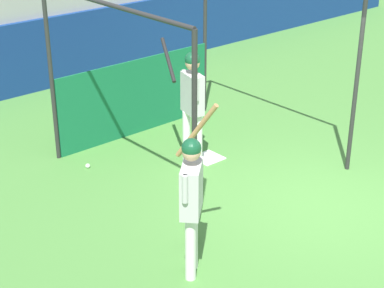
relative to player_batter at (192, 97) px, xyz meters
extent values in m
plane|color=#477F38|center=(0.55, -2.34, -1.18)|extent=(60.00, 60.00, 0.00)
cube|color=navy|center=(0.55, 4.91, -0.41)|extent=(24.00, 0.12, 1.54)
cube|color=maroon|center=(-0.28, 5.37, 0.41)|extent=(0.45, 0.40, 0.10)
cube|color=maroon|center=(-0.28, 5.55, 0.64)|extent=(0.45, 0.06, 0.40)
cube|color=maroon|center=(0.27, 5.37, 0.41)|extent=(0.45, 0.40, 0.10)
cube|color=maroon|center=(0.82, 5.37, 0.41)|extent=(0.45, 0.40, 0.10)
cube|color=maroon|center=(1.37, 5.37, 0.41)|extent=(0.45, 0.40, 0.10)
cube|color=maroon|center=(1.92, 5.37, 0.41)|extent=(0.45, 0.40, 0.10)
cylinder|color=#282828|center=(-1.53, -1.79, 0.26)|extent=(0.07, 0.07, 2.88)
cylinder|color=#282828|center=(1.80, -1.79, 0.26)|extent=(0.07, 0.07, 2.88)
cylinder|color=#282828|center=(-1.53, 1.67, 0.26)|extent=(0.07, 0.07, 2.88)
cylinder|color=#282828|center=(1.80, 1.67, 0.26)|extent=(0.07, 0.07, 2.88)
cylinder|color=#282828|center=(-1.53, -0.06, 1.70)|extent=(0.06, 3.47, 0.06)
cube|color=#14663D|center=(0.14, 1.65, -0.49)|extent=(3.25, 0.03, 1.39)
cube|color=white|center=(0.36, -0.01, -1.17)|extent=(0.44, 0.44, 0.02)
cylinder|color=white|center=(0.04, -0.12, -0.72)|extent=(0.16, 0.16, 0.92)
cylinder|color=white|center=(-0.03, 0.10, -0.72)|extent=(0.16, 0.16, 0.92)
cube|color=#B7B7B7|center=(0.01, -0.01, 0.07)|extent=(0.32, 0.47, 0.65)
sphere|color=tan|center=(0.01, -0.01, 0.57)|extent=(0.23, 0.23, 0.23)
sphere|color=#144C2D|center=(0.01, -0.01, 0.62)|extent=(0.24, 0.24, 0.24)
cylinder|color=#B7B7B7|center=(-0.09, -0.22, 0.21)|extent=(0.09, 0.09, 0.36)
cylinder|color=#B7B7B7|center=(0.02, 0.22, 0.21)|extent=(0.09, 0.09, 0.36)
cylinder|color=black|center=(-0.22, 0.31, 0.59)|extent=(0.36, 0.70, 0.54)
sphere|color=black|center=(0.10, 0.16, 0.34)|extent=(0.08, 0.08, 0.08)
cylinder|color=white|center=(-2.07, -2.33, -0.75)|extent=(0.18, 0.18, 0.86)
cylinder|color=white|center=(-1.90, -2.18, -0.75)|extent=(0.18, 0.18, 0.86)
cube|color=#B7B7B7|center=(-1.98, -2.26, -0.01)|extent=(0.52, 0.50, 0.61)
sphere|color=tan|center=(-1.98, -2.26, 0.46)|extent=(0.22, 0.22, 0.22)
sphere|color=#144C2D|center=(-1.98, -2.26, 0.51)|extent=(0.23, 0.23, 0.23)
cylinder|color=#B7B7B7|center=(-2.20, -2.40, 0.13)|extent=(0.10, 0.10, 0.34)
cylinder|color=#B7B7B7|center=(-1.82, -2.06, 0.13)|extent=(0.10, 0.10, 0.34)
cylinder|color=#AD7F4C|center=(-1.69, -2.01, 0.55)|extent=(0.23, 0.57, 0.79)
sphere|color=#AD7F4C|center=(-1.94, -2.09, 0.17)|extent=(0.08, 0.08, 0.08)
sphere|color=white|center=(-1.37, 1.02, -1.14)|extent=(0.07, 0.07, 0.07)
camera|label=1|loc=(-6.27, -7.16, 3.53)|focal=60.00mm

